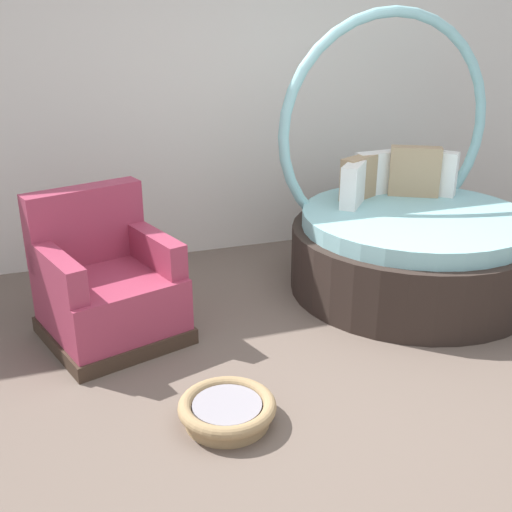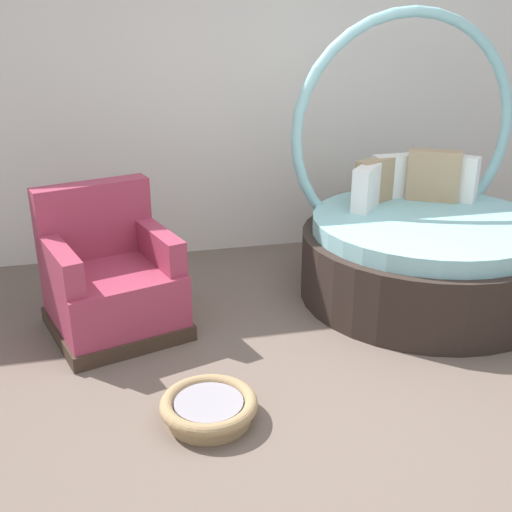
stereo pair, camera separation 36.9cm
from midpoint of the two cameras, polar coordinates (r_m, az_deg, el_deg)
The scene contains 5 objects.
ground_plane at distance 3.56m, azimuth 10.50°, elevation -12.92°, with size 8.00×8.00×0.02m, color #66564C.
back_wall at distance 5.30m, azimuth 0.89°, elevation 16.16°, with size 8.00×0.12×2.96m, color silver.
round_daybed at distance 4.76m, azimuth 17.18°, elevation 1.29°, with size 1.80×1.80×2.02m.
red_armchair at distance 4.13m, azimuth -10.74°, elevation -2.41°, with size 1.00×1.00×0.94m.
pet_basket at distance 3.30m, azimuth -1.07°, elevation -13.86°, with size 0.51×0.51×0.13m.
Camera 2 is at (-1.08, -2.71, 1.99)m, focal length 43.52 mm.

